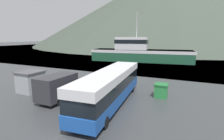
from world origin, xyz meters
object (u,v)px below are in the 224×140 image
object	(u,v)px
delivery_van	(61,86)
small_boat	(156,60)
fishing_boat	(139,52)
dock_kiosk	(31,81)
tour_bus	(111,86)
storage_bin	(161,90)

from	to	relation	value
delivery_van	small_boat	size ratio (longest dim) A/B	0.87
fishing_boat	dock_kiosk	size ratio (longest dim) A/B	9.63
fishing_boat	tour_bus	bearing A→B (deg)	3.88
fishing_boat	dock_kiosk	distance (m)	31.06
delivery_van	fishing_boat	world-z (taller)	fishing_boat
fishing_boat	delivery_van	bearing A→B (deg)	-5.88
tour_bus	fishing_boat	xyz separation A→B (m)	(-6.19, 30.33, 0.55)
tour_bus	fishing_boat	world-z (taller)	fishing_boat
storage_bin	dock_kiosk	bearing A→B (deg)	-162.59
tour_bus	fishing_boat	bearing A→B (deg)	95.52
delivery_van	storage_bin	xyz separation A→B (m)	(9.24, 4.90, -0.61)
fishing_boat	storage_bin	world-z (taller)	fishing_boat
storage_bin	small_boat	distance (m)	28.03
fishing_boat	dock_kiosk	bearing A→B (deg)	-14.95
delivery_van	dock_kiosk	bearing A→B (deg)	174.02
delivery_van	dock_kiosk	distance (m)	4.94
tour_bus	small_boat	xyz separation A→B (m)	(-1.86, 31.38, -1.38)
delivery_van	storage_bin	distance (m)	10.48
storage_bin	small_boat	bearing A→B (deg)	102.11
fishing_boat	storage_bin	bearing A→B (deg)	13.52
dock_kiosk	small_boat	bearing A→B (deg)	75.44
delivery_van	storage_bin	world-z (taller)	delivery_van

